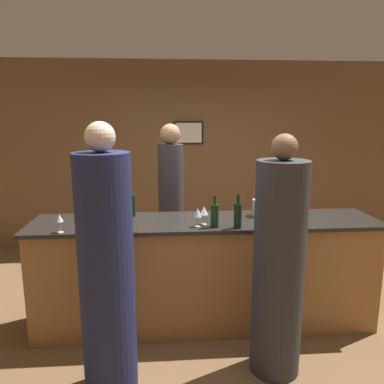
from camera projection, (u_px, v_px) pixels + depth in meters
ground_plane at (205, 322)px, 3.70m from camera, size 14.00×14.00×0.00m
back_wall at (189, 156)px, 5.69m from camera, size 8.00×0.08×2.80m
bar_counter at (206, 273)px, 3.59m from camera, size 3.23×0.68×1.05m
bartender at (171, 212)px, 4.29m from camera, size 0.28×0.28×1.92m
guest_0 at (107, 274)px, 2.63m from camera, size 0.39×0.39×1.97m
guest_1 at (279, 267)px, 2.85m from camera, size 0.39×0.39×1.88m
wine_bottle_0 at (131, 205)px, 3.60m from camera, size 0.08×0.08×0.29m
wine_bottle_1 at (238, 215)px, 3.22m from camera, size 0.07×0.07×0.30m
wine_bottle_2 at (215, 215)px, 3.26m from camera, size 0.07×0.07×0.29m
ice_bucket at (260, 208)px, 3.63m from camera, size 0.16×0.16×0.16m
wine_glass_0 at (198, 213)px, 3.26m from camera, size 0.07×0.07×0.17m
wine_glass_1 at (269, 213)px, 3.23m from camera, size 0.07×0.07×0.17m
wine_glass_2 at (59, 219)px, 3.09m from camera, size 0.06×0.06×0.16m
wine_glass_3 at (97, 210)px, 3.36m from camera, size 0.08×0.08×0.16m
wine_glass_4 at (204, 211)px, 3.32m from camera, size 0.08×0.08×0.17m
wine_glass_5 at (277, 207)px, 3.45m from camera, size 0.07×0.07×0.16m
wine_glass_6 at (90, 219)px, 3.11m from camera, size 0.07×0.07×0.15m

